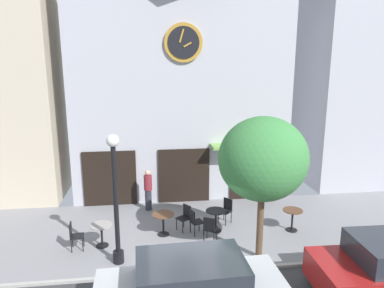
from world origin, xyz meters
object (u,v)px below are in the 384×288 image
Objects in this scene: cafe_chair_right_end at (210,227)px; cafe_chair_near_tree at (185,216)px; cafe_chair_near_lamp at (195,220)px; cafe_table_rightmost at (216,216)px; cafe_chair_curbside at (74,234)px; cafe_table_leftmost at (292,216)px; pedestrian_maroon at (148,189)px; cafe_table_near_curb at (102,231)px; cafe_table_near_door at (163,220)px; cafe_chair_left_end at (226,209)px; street_lamp at (116,200)px; street_tree at (263,159)px.

cafe_chair_near_tree is (-0.71, 1.02, 0.00)m from cafe_chair_right_end.
cafe_table_rightmost is at bearing 12.98° from cafe_chair_near_lamp.
cafe_chair_curbside is at bearing 179.04° from cafe_chair_right_end.
cafe_table_rightmost is 0.85× the size of cafe_chair_curbside.
cafe_table_rightmost is 2.69m from cafe_table_leftmost.
cafe_table_leftmost is 0.86× the size of cafe_chair_curbside.
pedestrian_maroon reaches higher than cafe_chair_near_lamp.
cafe_table_leftmost is 5.59m from pedestrian_maroon.
cafe_chair_near_tree is at bearing 14.71° from cafe_chair_curbside.
cafe_table_near_curb is 3.49m from cafe_chair_right_end.
cafe_table_rightmost is (1.84, 0.06, -0.01)m from cafe_table_near_door.
cafe_table_rightmost is 0.99× the size of cafe_table_leftmost.
street_lamp is at bearing -148.75° from cafe_chair_left_end.
street_tree reaches higher than cafe_chair_right_end.
cafe_chair_near_lamp is at bearing 124.53° from cafe_chair_right_end.
street_tree is at bearing -3.03° from street_lamp.
street_lamp is 5.05× the size of cafe_table_rightmost.
cafe_chair_near_lamp and cafe_chair_curbside have the same top height.
cafe_chair_left_end is at bearing 58.54° from cafe_chair_right_end.
cafe_chair_left_end is (4.36, 1.23, 0.01)m from cafe_table_near_curb.
street_lamp reaches higher than cafe_chair_near_lamp.
cafe_table_rightmost is at bearing 65.38° from cafe_chair_right_end.
cafe_chair_right_end is 1.00× the size of cafe_chair_curbside.
street_lamp is at bearing -153.32° from cafe_table_rightmost.
cafe_chair_left_end is 3.24m from pedestrian_maroon.
cafe_chair_curbside is at bearing -167.07° from cafe_table_near_door.
cafe_chair_right_end is (3.49, -0.20, 0.01)m from cafe_table_near_curb.
cafe_table_near_curb is 3.10m from cafe_chair_near_lamp.
cafe_chair_left_end is 0.54× the size of pedestrian_maroon.
cafe_table_near_door is 0.85× the size of cafe_chair_near_tree.
cafe_table_near_door is 4.52m from cafe_table_leftmost.
cafe_table_near_curb is at bearing 176.75° from cafe_chair_right_end.
cafe_chair_curbside is at bearing 146.99° from street_lamp.
cafe_table_near_curb is (-0.60, 1.05, -1.45)m from street_lamp.
street_lamp reaches higher than cafe_table_rightmost.
cafe_table_near_door is 1.08m from cafe_chair_near_lamp.
cafe_chair_right_end reaches higher than cafe_table_rightmost.
cafe_chair_near_lamp is at bearing 7.43° from cafe_table_near_curb.
cafe_table_near_door is 0.85× the size of cafe_chair_left_end.
cafe_chair_left_end is at bearing 16.68° from cafe_table_near_door.
cafe_table_near_door is 0.84m from cafe_chair_near_tree.
cafe_table_leftmost is 3.44m from cafe_chair_near_lamp.
street_lamp is 3.22m from cafe_chair_near_tree.
cafe_chair_right_end reaches higher than cafe_table_near_curb.
cafe_chair_right_end is at bearing -55.47° from cafe_chair_near_lamp.
cafe_chair_curbside is 0.54× the size of pedestrian_maroon.
street_lamp is 2.23m from cafe_chair_curbside.
cafe_table_near_curb is 0.82× the size of cafe_chair_left_end.
cafe_chair_near_lamp is 1.00× the size of cafe_chair_curbside.
cafe_chair_left_end is (-2.15, 0.96, -0.01)m from cafe_table_leftmost.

